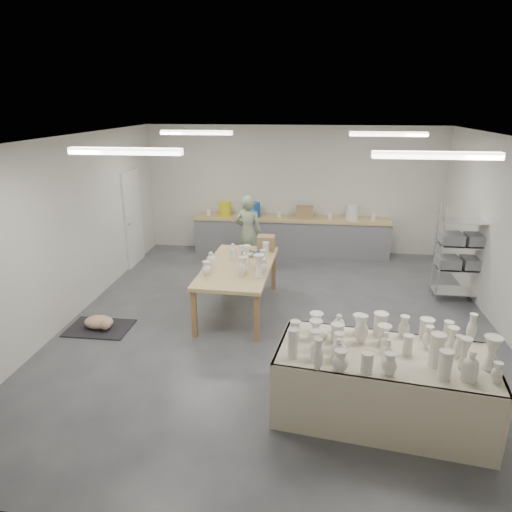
# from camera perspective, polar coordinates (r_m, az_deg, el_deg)

# --- Properties ---
(room) EXTENTS (8.00, 8.02, 3.00)m
(room) POSITION_cam_1_polar(r_m,az_deg,el_deg) (7.11, 2.45, 6.96)
(room) COLOR #424449
(room) RESTS_ON ground
(back_counter) EXTENTS (4.60, 0.60, 1.24)m
(back_counter) POSITION_cam_1_polar(r_m,az_deg,el_deg) (10.96, 4.36, 2.70)
(back_counter) COLOR tan
(back_counter) RESTS_ON ground
(wire_shelf) EXTENTS (0.88, 0.48, 1.80)m
(wire_shelf) POSITION_cam_1_polar(r_m,az_deg,el_deg) (9.08, 24.35, 0.47)
(wire_shelf) COLOR silver
(wire_shelf) RESTS_ON ground
(drying_table) EXTENTS (2.51, 1.45, 1.21)m
(drying_table) POSITION_cam_1_polar(r_m,az_deg,el_deg) (5.61, 15.46, -14.96)
(drying_table) COLOR olive
(drying_table) RESTS_ON ground
(work_table) EXTENTS (1.21, 2.28, 1.22)m
(work_table) POSITION_cam_1_polar(r_m,az_deg,el_deg) (7.86, -1.69, -1.06)
(work_table) COLOR tan
(work_table) RESTS_ON ground
(rug) EXTENTS (1.00, 0.70, 0.02)m
(rug) POSITION_cam_1_polar(r_m,az_deg,el_deg) (7.93, -18.96, -8.50)
(rug) COLOR black
(rug) RESTS_ON ground
(cat) EXTENTS (0.54, 0.44, 0.20)m
(cat) POSITION_cam_1_polar(r_m,az_deg,el_deg) (7.86, -18.94, -7.83)
(cat) COLOR white
(cat) RESTS_ON rug
(potter) EXTENTS (0.67, 0.50, 1.67)m
(potter) POSITION_cam_1_polar(r_m,az_deg,el_deg) (9.77, -0.97, 2.88)
(potter) COLOR gray
(potter) RESTS_ON ground
(red_stool) EXTENTS (0.41, 0.41, 0.31)m
(red_stool) POSITION_cam_1_polar(r_m,az_deg,el_deg) (10.19, -0.74, 0.28)
(red_stool) COLOR #B11D19
(red_stool) RESTS_ON ground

